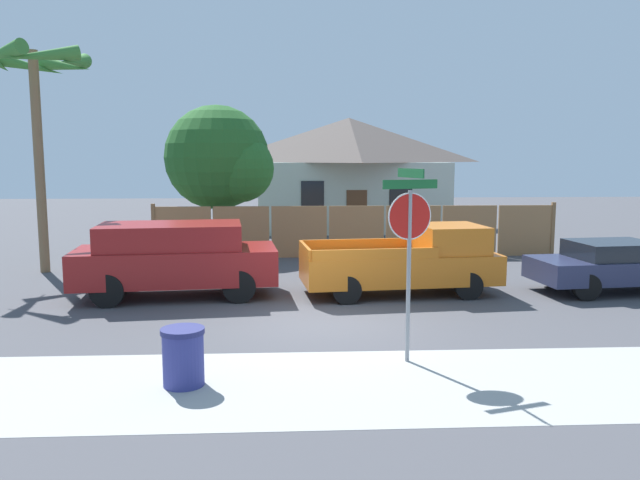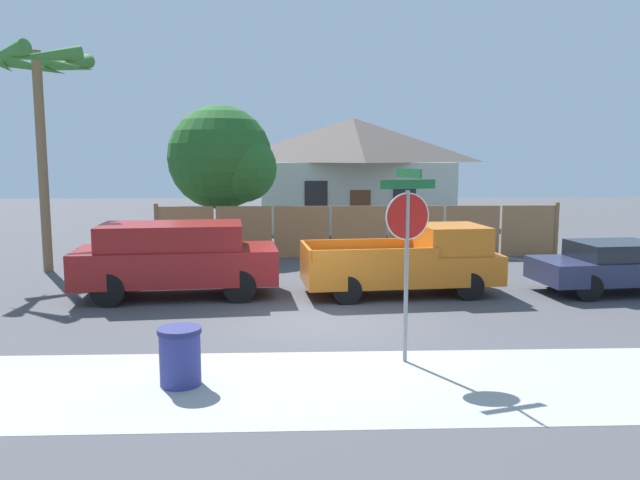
{
  "view_description": "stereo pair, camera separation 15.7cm",
  "coord_description": "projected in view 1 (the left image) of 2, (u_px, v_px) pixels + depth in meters",
  "views": [
    {
      "loc": [
        -0.72,
        -12.67,
        3.43
      ],
      "look_at": [
        -0.02,
        1.06,
        1.6
      ],
      "focal_mm": 35.0,
      "sensor_mm": 36.0,
      "label": 1
    },
    {
      "loc": [
        -0.57,
        -12.67,
        3.43
      ],
      "look_at": [
        -0.02,
        1.06,
        1.6
      ],
      "focal_mm": 35.0,
      "sensor_mm": 36.0,
      "label": 2
    }
  ],
  "objects": [
    {
      "name": "ground_plane",
      "position": [
        323.0,
        322.0,
        13.03
      ],
      "size": [
        80.0,
        80.0,
        0.0
      ],
      "primitive_type": "plane",
      "color": "#47474C"
    },
    {
      "name": "sidewalk_strip",
      "position": [
        337.0,
        384.0,
        9.47
      ],
      "size": [
        36.0,
        3.2,
        0.01
      ],
      "color": "#A3A39E",
      "rests_on": "ground"
    },
    {
      "name": "wooden_fence",
      "position": [
        356.0,
        231.0,
        21.45
      ],
      "size": [
        13.92,
        0.12,
        1.87
      ],
      "color": "#997047",
      "rests_on": "ground"
    },
    {
      "name": "house",
      "position": [
        349.0,
        171.0,
        30.79
      ],
      "size": [
        9.3,
        8.04,
        5.34
      ],
      "color": "#B2C1B7",
      "rests_on": "ground"
    },
    {
      "name": "oak_tree",
      "position": [
        222.0,
        160.0,
        22.29
      ],
      "size": [
        3.92,
        3.73,
        5.28
      ],
      "color": "brown",
      "rests_on": "ground"
    },
    {
      "name": "palm_tree",
      "position": [
        34.0,
        79.0,
        18.0
      ],
      "size": [
        3.2,
        3.42,
        6.56
      ],
      "color": "brown",
      "rests_on": "ground"
    },
    {
      "name": "red_suv",
      "position": [
        175.0,
        257.0,
        15.3
      ],
      "size": [
        5.03,
        2.51,
        1.82
      ],
      "rotation": [
        0.0,
        0.0,
        0.1
      ],
      "color": "maroon",
      "rests_on": "ground"
    },
    {
      "name": "orange_pickup",
      "position": [
        409.0,
        262.0,
        15.65
      ],
      "size": [
        5.0,
        2.39,
        1.73
      ],
      "rotation": [
        0.0,
        0.0,
        0.1
      ],
      "color": "orange",
      "rests_on": "ground"
    },
    {
      "name": "parked_sedan",
      "position": [
        617.0,
        265.0,
        15.91
      ],
      "size": [
        4.53,
        2.24,
        1.31
      ],
      "rotation": [
        0.0,
        0.0,
        0.1
      ],
      "color": "#282D4C",
      "rests_on": "ground"
    },
    {
      "name": "stop_sign",
      "position": [
        409.0,
        231.0,
        10.27
      ],
      "size": [
        0.95,
        0.86,
        3.25
      ],
      "rotation": [
        0.0,
        0.0,
        0.28
      ],
      "color": "gray",
      "rests_on": "ground"
    },
    {
      "name": "trash_bin",
      "position": [
        183.0,
        357.0,
        9.38
      ],
      "size": [
        0.66,
        0.66,
        0.89
      ],
      "color": "navy",
      "rests_on": "ground"
    }
  ]
}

